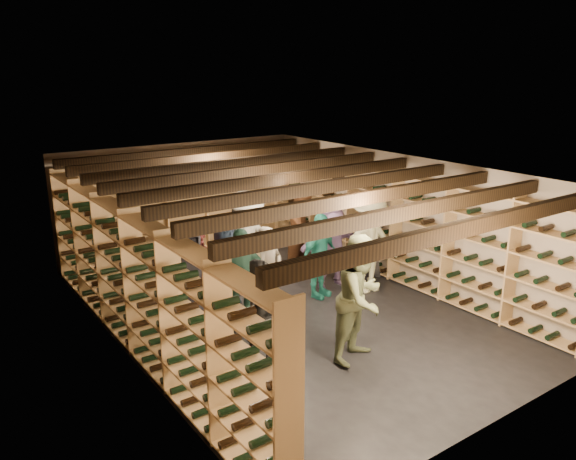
% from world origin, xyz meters
% --- Properties ---
extents(ground, '(8.00, 8.00, 0.00)m').
position_xyz_m(ground, '(0.00, 0.00, 0.00)').
color(ground, black).
rests_on(ground, ground).
extents(walls, '(5.52, 8.02, 2.40)m').
position_xyz_m(walls, '(0.00, 0.00, 1.20)').
color(walls, tan).
rests_on(walls, ground).
extents(ceiling, '(5.50, 8.00, 0.01)m').
position_xyz_m(ceiling, '(0.00, 0.00, 2.40)').
color(ceiling, beige).
rests_on(ceiling, walls).
extents(ceiling_joists, '(5.40, 7.12, 0.18)m').
position_xyz_m(ceiling_joists, '(0.00, 0.00, 2.26)').
color(ceiling_joists, black).
rests_on(ceiling_joists, ground).
extents(wine_rack_left, '(0.32, 7.50, 2.15)m').
position_xyz_m(wine_rack_left, '(-2.57, 0.00, 1.08)').
color(wine_rack_left, tan).
rests_on(wine_rack_left, ground).
extents(wine_rack_right, '(0.32, 7.50, 2.15)m').
position_xyz_m(wine_rack_right, '(2.57, 0.00, 1.08)').
color(wine_rack_right, tan).
rests_on(wine_rack_right, ground).
extents(wine_rack_back, '(4.70, 0.30, 2.15)m').
position_xyz_m(wine_rack_back, '(0.00, 3.83, 1.07)').
color(wine_rack_back, tan).
rests_on(wine_rack_back, ground).
extents(crate_stack_left, '(0.56, 0.43, 0.68)m').
position_xyz_m(crate_stack_left, '(-1.35, 1.96, 0.34)').
color(crate_stack_left, tan).
rests_on(crate_stack_left, ground).
extents(crate_stack_right, '(0.56, 0.44, 0.51)m').
position_xyz_m(crate_stack_right, '(0.66, 2.28, 0.26)').
color(crate_stack_right, tan).
rests_on(crate_stack_right, ground).
extents(crate_loose, '(0.58, 0.48, 0.17)m').
position_xyz_m(crate_loose, '(0.49, 2.83, 0.09)').
color(crate_loose, tan).
rests_on(crate_loose, ground).
extents(person_0, '(0.97, 0.81, 1.69)m').
position_xyz_m(person_0, '(-1.63, 0.24, 0.85)').
color(person_0, black).
rests_on(person_0, ground).
extents(person_1, '(0.65, 0.51, 1.57)m').
position_xyz_m(person_1, '(-1.36, -1.43, 0.78)').
color(person_1, black).
rests_on(person_1, ground).
extents(person_2, '(1.05, 0.93, 1.82)m').
position_xyz_m(person_2, '(-0.09, -1.96, 0.91)').
color(person_2, '#5A613F').
rests_on(person_2, ground).
extents(person_3, '(1.22, 0.78, 1.79)m').
position_xyz_m(person_3, '(1.73, -0.22, 0.90)').
color(person_3, beige).
rests_on(person_3, ground).
extents(person_4, '(0.96, 0.58, 1.53)m').
position_xyz_m(person_4, '(0.81, 0.11, 0.77)').
color(person_4, '#1F7868').
rests_on(person_4, ground).
extents(person_5, '(1.51, 0.86, 1.56)m').
position_xyz_m(person_5, '(-1.22, 0.89, 0.78)').
color(person_5, maroon).
rests_on(person_5, ground).
extents(person_6, '(0.78, 0.55, 1.51)m').
position_xyz_m(person_6, '(-0.67, 0.83, 0.76)').
color(person_6, '#223147').
rests_on(person_6, ground).
extents(person_7, '(0.66, 0.54, 1.55)m').
position_xyz_m(person_7, '(-0.40, -0.13, 0.78)').
color(person_7, gray).
rests_on(person_7, ground).
extents(person_8, '(1.02, 0.93, 1.70)m').
position_xyz_m(person_8, '(1.23, 1.13, 0.85)').
color(person_8, '#4F2C17').
rests_on(person_8, ground).
extents(person_9, '(1.36, 1.00, 1.89)m').
position_xyz_m(person_9, '(-0.14, 1.02, 0.94)').
color(person_9, '#9F9D91').
rests_on(person_9, ground).
extents(person_10, '(1.00, 0.53, 1.62)m').
position_xyz_m(person_10, '(-0.95, -0.14, 0.81)').
color(person_10, '#275040').
rests_on(person_10, ground).
extents(person_11, '(1.51, 0.68, 1.57)m').
position_xyz_m(person_11, '(1.32, 0.37, 0.79)').
color(person_11, slate).
rests_on(person_11, ground).
extents(person_12, '(1.00, 0.83, 1.74)m').
position_xyz_m(person_12, '(2.18, 0.33, 0.87)').
color(person_12, '#343439').
rests_on(person_12, ground).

